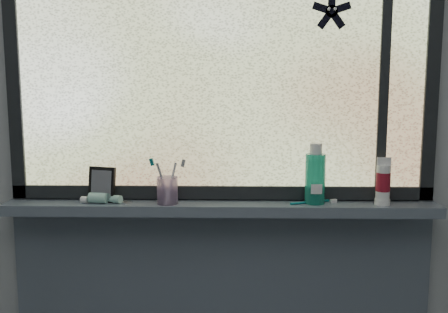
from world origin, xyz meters
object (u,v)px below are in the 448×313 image
object	(u,v)px
mouthwash_bottle	(315,174)
cream_tube	(383,180)
toothbrush_cup	(167,190)
vanity_mirror	(102,184)

from	to	relation	value
mouthwash_bottle	cream_tube	bearing A→B (deg)	-4.06
toothbrush_cup	mouthwash_bottle	xyz separation A→B (m)	(0.55, 0.02, 0.06)
toothbrush_cup	cream_tube	distance (m)	0.79
toothbrush_cup	cream_tube	size ratio (longest dim) A/B	0.80
vanity_mirror	toothbrush_cup	world-z (taller)	vanity_mirror
mouthwash_bottle	cream_tube	xyz separation A→B (m)	(0.24, -0.02, -0.02)
toothbrush_cup	vanity_mirror	bearing A→B (deg)	173.63
toothbrush_cup	cream_tube	bearing A→B (deg)	0.12
toothbrush_cup	mouthwash_bottle	size ratio (longest dim) A/B	0.55
cream_tube	mouthwash_bottle	bearing A→B (deg)	175.94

